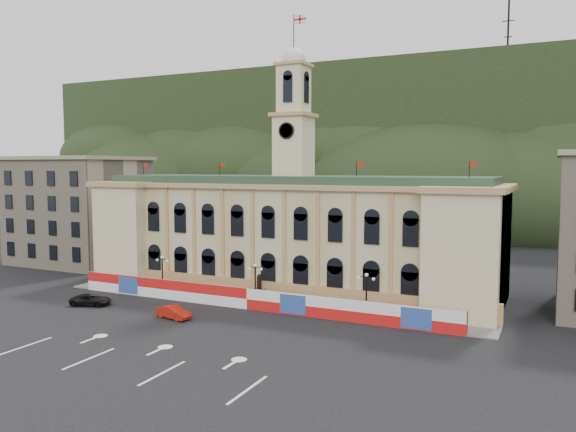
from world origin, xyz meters
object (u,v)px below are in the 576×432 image
at_px(red_sedan, 173,312).
at_px(lamp_center, 255,281).
at_px(black_suv, 91,300).
at_px(statue, 259,294).

bearing_deg(red_sedan, lamp_center, -19.93).
height_order(lamp_center, black_suv, lamp_center).
xyz_separation_m(red_sedan, black_suv, (-12.75, 0.52, -0.04)).
height_order(statue, lamp_center, lamp_center).
height_order(red_sedan, black_suv, red_sedan).
bearing_deg(statue, black_suv, -152.16).
bearing_deg(lamp_center, statue, 90.00).
bearing_deg(black_suv, lamp_center, -84.02).
height_order(statue, red_sedan, statue).
xyz_separation_m(lamp_center, red_sedan, (-5.38, -9.09, -2.35)).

